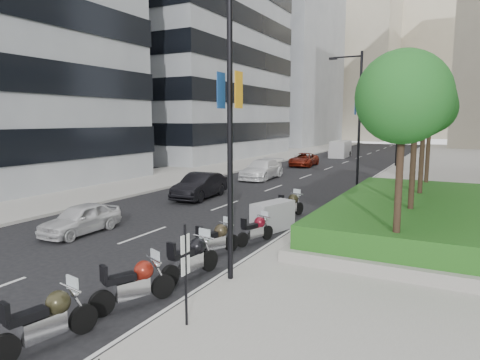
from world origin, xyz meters
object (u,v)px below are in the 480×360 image
Objects in this scene: motorcycle_1 at (135,283)px; car_d at (304,160)px; motorcycle_6 at (290,205)px; car_b at (200,186)px; motorcycle_0 at (47,319)px; car_a at (81,219)px; lamp_post_2 at (396,117)px; motorcycle_3 at (216,239)px; car_c at (262,169)px; lamp_post_0 at (225,110)px; motorcycle_2 at (192,258)px; delivery_van at (340,150)px; motorcycle_4 at (256,229)px; lamp_post_1 at (357,115)px; parking_sign at (186,270)px; motorcycle_5 at (273,216)px.

motorcycle_1 is 0.46× the size of car_d.
car_b reaches higher than motorcycle_6.
motorcycle_0 is 0.64× the size of car_a.
motorcycle_0 is 2.44m from motorcycle_1.
lamp_post_2 is 4.14× the size of motorcycle_3.
car_c reaches higher than motorcycle_6.
lamp_post_0 is 3.80× the size of motorcycle_0.
motorcycle_2 is 44.97m from delivery_van.
motorcycle_4 is at bearing -78.31° from car_d.
lamp_post_1 is at bearing -26.88° from car_c.
lamp_post_1 reaches higher than car_a.
car_a is 0.79× the size of car_b.
lamp_post_0 is 1.92× the size of car_b.
delivery_van is (-8.53, 47.22, -0.48)m from parking_sign.
lamp_post_0 is at bearing -5.92° from motorcycle_0.
car_a is (-7.21, -2.11, 0.09)m from motorcycle_4.
lamp_post_0 is 23.00m from car_c.
lamp_post_0 is 14.51m from car_b.
delivery_van is at bearing 88.71° from car_a.
delivery_van is (-7.88, 9.22, -4.09)m from lamp_post_2.
car_d is (-7.26, 34.33, 0.05)m from motorcycle_1.
motorcycle_0 is at bearing -106.98° from lamp_post_0.
lamp_post_2 is 12.80m from delivery_van.
delivery_van is at bearing 87.31° from car_c.
car_b reaches higher than motorcycle_1.
motorcycle_2 is (-1.06, -35.22, -4.42)m from lamp_post_2.
parking_sign is at bearing -81.17° from motorcycle_1.
motorcycle_6 is 24.02m from car_d.
car_a is (-8.16, 1.99, -4.43)m from lamp_post_0.
motorcycle_4 is (-0.95, 4.10, -4.52)m from lamp_post_0.
car_d reaches higher than motorcycle_6.
motorcycle_2 is at bearing -168.00° from lamp_post_0.
car_a is at bearing 166.28° from lamp_post_0.
car_b is (-6.78, 2.34, 0.16)m from motorcycle_6.
motorcycle_1 is at bearing 166.00° from parking_sign.
car_c is at bearing 86.68° from car_b.
car_b reaches higher than motorcycle_4.
lamp_post_1 reaches higher than motorcycle_0.
motorcycle_4 is (0.57, 9.05, -0.09)m from motorcycle_0.
motorcycle_2 is at bearing -91.72° from lamp_post_2.
car_c is at bearing 37.51° from motorcycle_3.
car_d is (-9.17, 34.81, -0.78)m from parking_sign.
car_d is at bearing 34.78° from motorcycle_1.
parking_sign is 1.03× the size of motorcycle_2.
lamp_post_2 is 3.80× the size of motorcycle_0.
lamp_post_0 is 7.65m from motorcycle_5.
motorcycle_0 is 1.09× the size of motorcycle_3.
motorcycle_5 is (-1.76, 9.13, -0.82)m from parking_sign.
parking_sign is (0.66, -38.00, -3.61)m from lamp_post_2.
motorcycle_4 is 2.04m from motorcycle_5.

